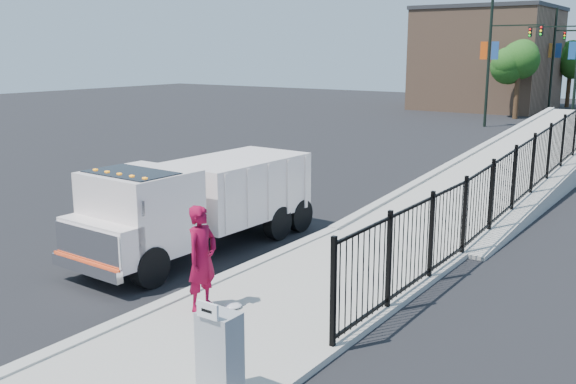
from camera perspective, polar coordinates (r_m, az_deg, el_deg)
The scene contains 16 objects.
ground at distance 14.17m, azimuth -4.31°, elevation -7.39°, with size 120.00×120.00×0.00m, color black.
sidewalk at distance 11.58m, azimuth -3.10°, elevation -11.73°, with size 3.55×12.00×0.12m, color #9E998E.
curb at distance 12.76m, azimuth -10.05°, elevation -9.47°, with size 0.30×12.00×0.16m, color #ADAAA3.
ramp at distance 27.49m, azimuth 20.92°, elevation 1.58°, with size 3.95×24.00×1.70m, color #9E998E.
iron_fence at distance 23.18m, azimuth 22.06°, elevation 1.86°, with size 0.10×28.00×1.80m, color black.
truck at distance 15.53m, azimuth -8.20°, elevation -0.73°, with size 2.38×6.76×2.30m.
worker at distance 11.86m, azimuth -7.65°, elevation -5.83°, with size 0.72×0.47×1.96m, color maroon.
utility_cabinet at distance 9.05m, azimuth -6.07°, elevation -14.27°, with size 0.55×0.40×1.25m, color gray.
arrow_sign at distance 8.59m, azimuth -7.16°, elevation -10.40°, with size 0.35×0.04×0.22m, color white.
debris at distance 12.17m, azimuth -4.88°, elevation -10.02°, with size 0.32×0.32×0.08m, color silver.
light_pole_0 at distance 43.01m, azimuth 17.82°, elevation 11.31°, with size 3.77×0.22×8.00m.
light_pole_1 at distance 45.48m, azimuth 23.96°, elevation 10.87°, with size 3.77×0.22×8.00m.
light_pole_2 at distance 54.92m, azimuth 22.81°, elevation 11.07°, with size 3.77×0.22×8.00m.
tree_0 at distance 48.87m, azimuth 19.85°, elevation 10.76°, with size 2.80×2.80×5.40m.
tree_2 at distance 60.89m, azimuth 23.85°, elevation 10.64°, with size 2.89×2.89×5.44m.
building at distance 57.05m, azimuth 17.27°, elevation 11.12°, with size 10.00×10.00×8.00m, color #8C664C.
Camera 1 is at (8.44, -10.32, 4.81)m, focal length 40.00 mm.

